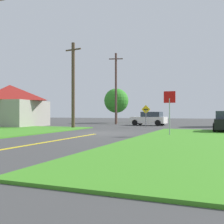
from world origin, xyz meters
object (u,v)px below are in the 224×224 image
Objects in this scene: barn at (10,106)px; oak_tree_left at (116,101)px; stop_sign at (170,104)px; direction_sign at (146,114)px; utility_pole_far at (116,88)px; utility_pole_mid at (73,84)px; car_approaching_junction at (149,119)px.

oak_tree_left is at bearing 62.35° from barn.
oak_tree_left reaches higher than stop_sign.
barn is at bearing -117.65° from oak_tree_left.
direction_sign is 13.54m from oak_tree_left.
utility_pole_far is 13.31m from barn.
stop_sign is at bearing -58.92° from utility_pole_far.
utility_pole_mid reaches higher than direction_sign.
car_approaching_junction is at bearing -70.01° from stop_sign.
utility_pole_far is (0.56, 10.34, 0.56)m from utility_pole_mid.
utility_pole_far reaches higher than utility_pole_mid.
stop_sign is 0.56× the size of oak_tree_left.
utility_pole_far reaches higher than oak_tree_left.
car_approaching_junction is 0.52× the size of utility_pole_mid.
utility_pole_far is at bearing -70.08° from oak_tree_left.
car_approaching_junction is 0.59× the size of barn.
stop_sign is 19.92m from barn.
utility_pole_mid is at bearing -93.08° from utility_pole_far.
utility_pole_mid is at bearing -85.54° from oak_tree_left.
utility_pole_mid is (-5.42, -8.76, 3.43)m from car_approaching_junction.
barn is (-14.79, -2.95, 0.89)m from direction_sign.
car_approaching_junction is 16.08m from barn.
barn is (-8.59, 1.00, -1.93)m from utility_pole_mid.
direction_sign is at bearing -48.55° from utility_pole_far.
oak_tree_left reaches higher than barn.
oak_tree_left is (-1.18, 15.14, -0.91)m from utility_pole_mid.
utility_pole_far is at bearing 86.92° from utility_pole_mid.
utility_pole_mid is at bearing 63.63° from car_approaching_junction.
barn is (-14.00, -7.76, 1.51)m from car_approaching_junction.
stop_sign is 15.22m from car_approaching_junction.
utility_pole_mid is 3.61× the size of direction_sign.
direction_sign is (6.20, 3.95, -2.81)m from utility_pole_mid.
utility_pole_far reaches higher than stop_sign.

